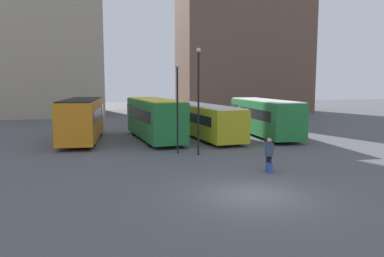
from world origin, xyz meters
The scene contains 10 objects.
ground_plane centered at (0.00, 0.00, 0.00)m, with size 160.00×160.00×0.00m, color #56565B.
building_block_right centered at (15.76, 43.78, 16.26)m, with size 19.79×11.42×32.52m.
bus_0 centered at (-7.56, 16.48, 1.80)m, with size 3.17×9.80×3.32m.
bus_1 centered at (-1.98, 16.08, 1.78)m, with size 3.72×10.29×3.29m.
bus_2 centered at (2.26, 16.86, 1.51)m, with size 3.91×12.50×2.74m.
bus_3 centered at (7.57, 16.20, 1.71)m, with size 2.81×10.72×3.15m.
traveler centered at (2.49, 3.89, 1.03)m, with size 0.51×0.51×1.73m.
suitcase centered at (2.31, 3.40, 0.26)m, with size 0.24×0.33×0.74m.
lamp_post_0 centered at (-1.24, 9.75, 3.40)m, with size 0.28×0.28×5.78m.
lamp_post_1 centered at (-0.06, 8.90, 3.88)m, with size 0.28×0.28×6.71m.
Camera 1 is at (-5.69, -13.87, 4.53)m, focal length 35.00 mm.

